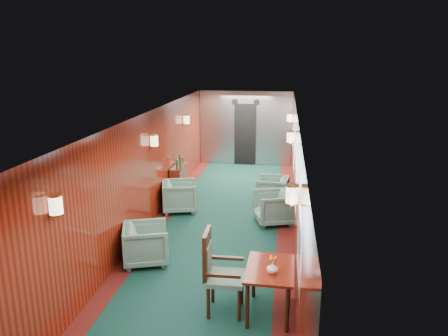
% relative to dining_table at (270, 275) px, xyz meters
% --- Properties ---
extents(room, '(12.00, 12.10, 2.40)m').
position_rel_dining_table_xyz_m(room, '(-1.14, 2.61, 1.05)').
color(room, '#0E342A').
rests_on(room, ground).
extents(bulkhead, '(2.98, 0.17, 2.39)m').
position_rel_dining_table_xyz_m(bulkhead, '(-1.14, 8.53, 0.60)').
color(bulkhead, '#AFB1B6').
rests_on(bulkhead, ground).
extents(windows_right, '(0.02, 8.60, 0.80)m').
position_rel_dining_table_xyz_m(windows_right, '(0.34, 2.86, 0.86)').
color(windows_right, silver).
rests_on(windows_right, ground).
extents(wall_sconces, '(2.97, 7.97, 0.25)m').
position_rel_dining_table_xyz_m(wall_sconces, '(-1.14, 3.18, 1.20)').
color(wall_sconces, '#FFE9C6').
rests_on(wall_sconces, ground).
extents(dining_table, '(0.68, 0.96, 0.70)m').
position_rel_dining_table_xyz_m(dining_table, '(0.00, 0.00, 0.00)').
color(dining_table, maroon).
rests_on(dining_table, ground).
extents(side_chair, '(0.55, 0.58, 1.21)m').
position_rel_dining_table_xyz_m(side_chair, '(-0.73, -0.04, 0.07)').
color(side_chair, '#204B43').
rests_on(side_chair, ground).
extents(credenza, '(0.29, 0.91, 1.09)m').
position_rel_dining_table_xyz_m(credenza, '(-2.48, 4.88, -0.17)').
color(credenza, maroon).
rests_on(credenza, ground).
extents(flower_vase, '(0.19, 0.19, 0.16)m').
position_rel_dining_table_xyz_m(flower_vase, '(0.03, -0.15, 0.19)').
color(flower_vase, silver).
rests_on(flower_vase, dining_table).
extents(armchair_left_near, '(0.96, 0.95, 0.70)m').
position_rel_dining_table_xyz_m(armchair_left_near, '(-2.19, 1.25, -0.24)').
color(armchair_left_near, '#204B43').
rests_on(armchair_left_near, ground).
extents(armchair_left_far, '(0.96, 0.94, 0.71)m').
position_rel_dining_table_xyz_m(armchair_left_far, '(-2.22, 3.86, -0.23)').
color(armchair_left_far, '#204B43').
rests_on(armchair_left_far, ground).
extents(armchair_right_near, '(0.95, 0.94, 0.70)m').
position_rel_dining_table_xyz_m(armchair_right_near, '(-0.06, 3.40, -0.24)').
color(armchair_right_near, '#204B43').
rests_on(armchair_right_near, ground).
extents(armchair_right_far, '(0.82, 0.81, 0.67)m').
position_rel_dining_table_xyz_m(armchair_right_far, '(-0.12, 4.67, -0.25)').
color(armchair_right_far, '#204B43').
rests_on(armchair_right_far, ground).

